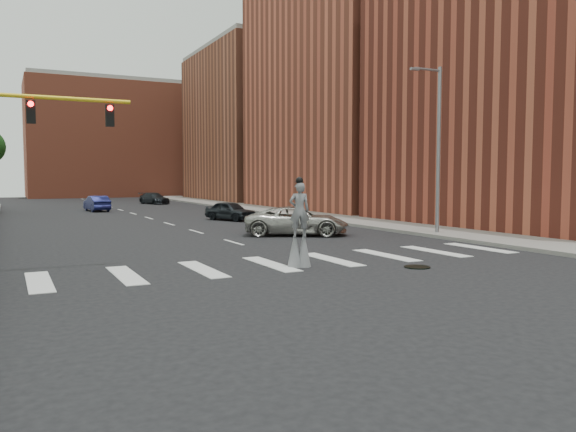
{
  "coord_description": "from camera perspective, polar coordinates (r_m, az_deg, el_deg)",
  "views": [
    {
      "loc": [
        -9.82,
        -17.36,
        3.18
      ],
      "look_at": [
        -0.31,
        1.51,
        1.7
      ],
      "focal_mm": 35.0,
      "sensor_mm": 36.0,
      "label": 1
    }
  ],
  "objects": [
    {
      "name": "streetlight",
      "position": [
        31.27,
        14.92,
        7.02
      ],
      "size": [
        2.05,
        0.2,
        9.0
      ],
      "color": "slate",
      "rests_on": "ground"
    },
    {
      "name": "stilt_performer",
      "position": [
        19.74,
        1.16,
        -1.39
      ],
      "size": [
        0.83,
        0.68,
        3.18
      ],
      "rotation": [
        0.0,
        0.0,
        2.8
      ],
      "color": "black",
      "rests_on": "ground"
    },
    {
      "name": "building_backdrop",
      "position": [
        96.84,
        -17.44,
        7.26
      ],
      "size": [
        26.0,
        14.0,
        18.0
      ],
      "primitive_type": "cube",
      "color": "#AA4D35",
      "rests_on": "ground"
    },
    {
      "name": "manhole",
      "position": [
        20.25,
        12.99,
        -5.07
      ],
      "size": [
        0.9,
        0.9,
        0.04
      ],
      "primitive_type": "cylinder",
      "color": "black",
      "rests_on": "ground"
    },
    {
      "name": "suv_crossing",
      "position": [
        30.54,
        0.89,
        -0.5
      ],
      "size": [
        6.16,
        5.0,
        1.56
      ],
      "primitive_type": "imported",
      "rotation": [
        0.0,
        0.0,
        1.06
      ],
      "color": "#A7A59D",
      "rests_on": "ground"
    },
    {
      "name": "car_near",
      "position": [
        41.1,
        -5.88,
        0.53
      ],
      "size": [
        3.18,
        4.44,
        1.41
      ],
      "primitive_type": "imported",
      "rotation": [
        0.0,
        0.0,
        0.41
      ],
      "color": "black",
      "rests_on": "ground"
    },
    {
      "name": "ground_plane",
      "position": [
        20.2,
        2.72,
        -5.06
      ],
      "size": [
        160.0,
        160.0,
        0.0
      ],
      "primitive_type": "plane",
      "color": "black",
      "rests_on": "ground"
    },
    {
      "name": "traffic_signal",
      "position": [
        20.38,
        -26.78,
        6.31
      ],
      "size": [
        5.3,
        0.23,
        6.2
      ],
      "color": "black",
      "rests_on": "ground"
    },
    {
      "name": "building_mid",
      "position": [
        57.73,
        7.25,
        12.76
      ],
      "size": [
        16.0,
        22.0,
        24.0
      ],
      "primitive_type": "cube",
      "color": "#AA4D35",
      "rests_on": "ground"
    },
    {
      "name": "building_near",
      "position": [
        41.43,
        25.08,
        14.51
      ],
      "size": [
        16.0,
        20.0,
        22.0
      ],
      "primitive_type": "cube",
      "color": "maroon",
      "rests_on": "ground"
    },
    {
      "name": "car_mid",
      "position": [
        54.78,
        -18.85,
        1.21
      ],
      "size": [
        1.96,
        4.5,
        1.44
      ],
      "primitive_type": "imported",
      "rotation": [
        0.0,
        0.0,
        3.24
      ],
      "color": "#161B4F",
      "rests_on": "ground"
    },
    {
      "name": "sidewalk_right",
      "position": [
        47.98,
        1.04,
        0.31
      ],
      "size": [
        5.0,
        90.0,
        0.18
      ],
      "primitive_type": "cube",
      "color": "slate",
      "rests_on": "ground"
    },
    {
      "name": "building_far",
      "position": [
        78.43,
        -2.74,
        8.99
      ],
      "size": [
        16.0,
        22.0,
        20.0
      ],
      "primitive_type": "cube",
      "color": "brown",
      "rests_on": "ground"
    },
    {
      "name": "car_far",
      "position": [
        67.43,
        -13.44,
        1.75
      ],
      "size": [
        3.18,
        4.92,
        1.33
      ],
      "primitive_type": "imported",
      "rotation": [
        0.0,
        0.0,
        0.31
      ],
      "color": "black",
      "rests_on": "ground"
    }
  ]
}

